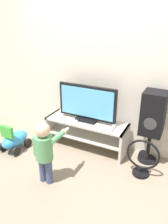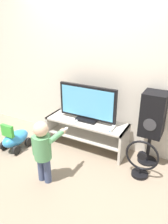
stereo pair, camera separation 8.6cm
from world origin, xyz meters
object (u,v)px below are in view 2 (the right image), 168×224
(child, at_px, (43,147))
(floor_fan, at_px, (141,161))
(television, at_px, (87,104))
(speaker_tower, at_px, (153,116))
(ride_on_toy, at_px, (15,138))
(remote_secondary, at_px, (75,122))
(remote_primary, at_px, (65,119))
(game_console, at_px, (112,129))

(child, bearing_deg, floor_fan, 32.50)
(television, height_order, floor_fan, television)
(television, bearing_deg, floor_fan, -17.16)
(television, bearing_deg, speaker_tower, 4.16)
(floor_fan, height_order, ride_on_toy, floor_fan)
(remote_secondary, relative_size, speaker_tower, 0.12)
(remote_primary, xyz_separation_m, speaker_tower, (1.26, 0.21, 0.24))
(floor_fan, bearing_deg, remote_secondary, 173.02)
(remote_secondary, distance_m, speaker_tower, 1.12)
(child, xyz_separation_m, ride_on_toy, (-0.87, 0.37, -0.31))
(remote_primary, distance_m, remote_secondary, 0.18)
(television, height_order, ride_on_toy, television)
(television, xyz_separation_m, remote_primary, (-0.31, -0.14, -0.26))
(game_console, relative_size, remote_secondary, 1.37)
(speaker_tower, bearing_deg, television, -175.84)
(remote_primary, bearing_deg, television, 25.16)
(ride_on_toy, bearing_deg, speaker_tower, 18.76)
(game_console, xyz_separation_m, speaker_tower, (0.50, 0.17, 0.23))
(speaker_tower, bearing_deg, remote_primary, -170.35)
(game_console, bearing_deg, remote_secondary, -174.52)
(remote_secondary, distance_m, ride_on_toy, 0.99)
(speaker_tower, bearing_deg, floor_fan, -91.10)
(remote_secondary, bearing_deg, floor_fan, -6.98)
(game_console, relative_size, floor_fan, 0.34)
(remote_secondary, height_order, child, child)
(television, bearing_deg, child, -95.87)
(remote_primary, distance_m, floor_fan, 1.28)
(television, xyz_separation_m, ride_on_toy, (-0.97, -0.58, -0.56))
(remote_primary, height_order, ride_on_toy, remote_primary)
(ride_on_toy, bearing_deg, remote_primary, 33.48)
(game_console, xyz_separation_m, remote_primary, (-0.76, -0.04, -0.01))
(floor_fan, bearing_deg, remote_primary, 173.34)
(child, distance_m, ride_on_toy, 1.00)
(speaker_tower, xyz_separation_m, floor_fan, (-0.01, -0.36, -0.48))
(ride_on_toy, bearing_deg, floor_fan, 8.69)
(television, xyz_separation_m, speaker_tower, (0.95, 0.07, -0.02))
(speaker_tower, distance_m, ride_on_toy, 2.10)
(game_console, relative_size, remote_primary, 1.35)
(remote_secondary, xyz_separation_m, ride_on_toy, (-0.84, -0.42, -0.30))
(game_console, distance_m, remote_secondary, 0.58)
(floor_fan, xyz_separation_m, ride_on_toy, (-1.91, -0.29, -0.06))
(television, bearing_deg, ride_on_toy, -149.02)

